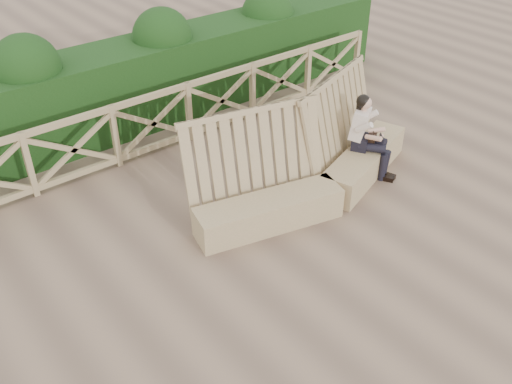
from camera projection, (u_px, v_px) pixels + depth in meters
ground at (288, 253)px, 7.72m from camera, size 60.00×60.00×0.00m
bench at (316, 174)px, 8.63m from camera, size 4.27×1.40×1.60m
woman at (367, 133)px, 8.98m from camera, size 0.61×0.85×1.38m
guardrail at (153, 123)px, 9.66m from camera, size 10.10×0.09×1.10m
hedge at (119, 90)px, 10.33m from camera, size 12.00×1.20×1.50m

